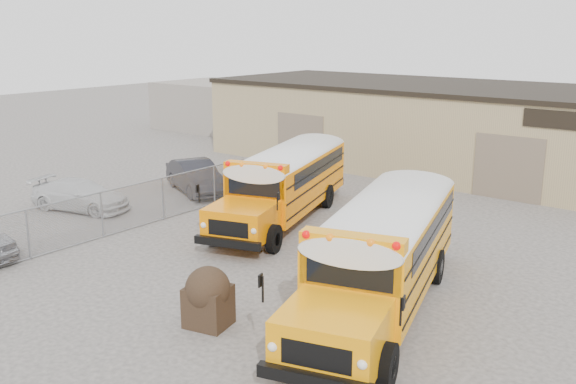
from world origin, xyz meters
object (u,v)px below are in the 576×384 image
Objects in this scene: school_bus_right at (424,193)px; car_dark at (196,177)px; tarp_bundle at (208,296)px; car_white at (80,195)px; school_bus_left at (329,152)px.

school_bus_right is 11.92m from car_dark.
school_bus_right is at bearing 83.75° from tarp_bundle.
car_dark reaches higher than car_white.
school_bus_right is 2.32× the size of car_dark.
school_bus_left reaches higher than tarp_bundle.
school_bus_left is 0.96× the size of school_bus_right.
school_bus_left is at bearing -15.09° from car_dark.
tarp_bundle is 13.24m from car_white.
school_bus_right is 14.75m from car_white.
car_white is at bearing -119.51° from school_bus_left.
tarp_bundle is 0.37× the size of car_white.
tarp_bundle reaches higher than car_white.
school_bus_right is at bearing -83.15° from car_white.
tarp_bundle is at bearing -96.25° from school_bus_right.
school_bus_left is 2.23× the size of car_dark.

